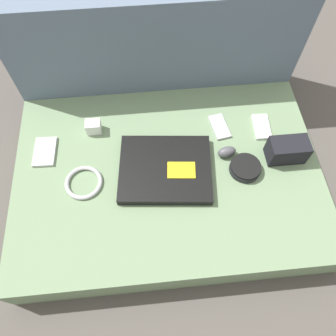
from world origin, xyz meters
TOP-DOWN VIEW (x-y plane):
  - ground_plane at (0.00, 0.00)m, footprint 8.00×8.00m
  - couch_seat at (0.00, 0.00)m, footprint 1.02×0.70m
  - couch_backrest at (0.00, 0.45)m, footprint 1.02×0.20m
  - laptop at (-0.01, -0.00)m, footprint 0.32×0.27m
  - computer_mouse at (0.20, 0.04)m, footprint 0.07×0.05m
  - speaker_puck at (0.25, -0.02)m, footprint 0.10×0.10m
  - phone_silver at (0.20, 0.16)m, footprint 0.07×0.11m
  - phone_black at (0.35, 0.14)m, footprint 0.06×0.11m
  - phone_small at (-0.41, 0.11)m, footprint 0.08×0.12m
  - camera_pouch at (0.40, 0.02)m, footprint 0.13×0.07m
  - charger_brick at (-0.24, 0.19)m, footprint 0.05×0.04m
  - cable_coil at (-0.28, -0.02)m, footprint 0.12×0.12m

SIDE VIEW (x-z plane):
  - ground_plane at x=0.00m, z-range 0.00..0.00m
  - couch_seat at x=0.00m, z-range 0.00..0.14m
  - phone_silver at x=0.20m, z-range 0.14..0.15m
  - phone_small at x=-0.41m, z-range 0.14..0.15m
  - phone_black at x=0.35m, z-range 0.14..0.15m
  - cable_coil at x=-0.28m, z-range 0.14..0.15m
  - speaker_puck at x=0.25m, z-range 0.14..0.16m
  - laptop at x=-0.01m, z-range 0.14..0.17m
  - computer_mouse at x=0.20m, z-range 0.14..0.17m
  - charger_brick at x=-0.24m, z-range 0.14..0.18m
  - camera_pouch at x=0.40m, z-range 0.14..0.22m
  - couch_backrest at x=0.00m, z-range 0.00..0.50m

